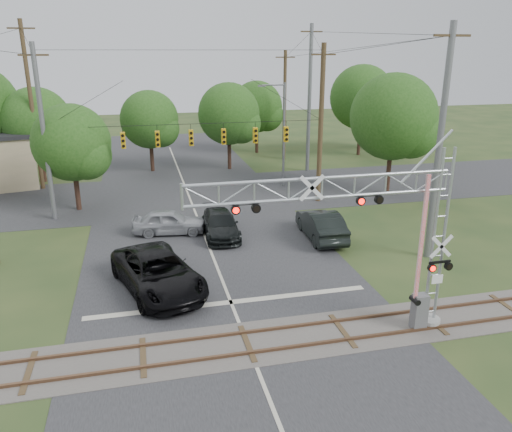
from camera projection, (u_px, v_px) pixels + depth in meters
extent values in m
plane|color=#253B1B|center=(259.00, 375.00, 17.72)|extent=(160.00, 160.00, 0.00)
cube|color=#272729|center=(216.00, 264.00, 26.95)|extent=(14.00, 90.00, 0.02)
cube|color=#272729|center=(188.00, 195.00, 39.87)|extent=(90.00, 12.00, 0.02)
cube|color=#4A4440|center=(247.00, 344.00, 19.56)|extent=(90.00, 3.20, 0.05)
cube|color=brown|center=(251.00, 353.00, 18.87)|extent=(90.00, 0.12, 0.14)
cube|color=brown|center=(243.00, 333.00, 20.20)|extent=(90.00, 0.12, 0.14)
cylinder|color=gray|center=(428.00, 321.00, 20.93)|extent=(0.94, 0.94, 0.31)
cube|color=silver|center=(437.00, 279.00, 19.98)|extent=(0.47, 0.03, 0.37)
cube|color=slate|center=(419.00, 312.00, 20.41)|extent=(0.57, 0.47, 1.57)
cube|color=red|center=(422.00, 240.00, 19.34)|extent=(0.15, 0.09, 5.22)
cylinder|color=slate|center=(44.00, 135.00, 32.29)|extent=(0.32, 0.32, 11.50)
cylinder|color=#44351F|center=(321.00, 126.00, 36.46)|extent=(0.36, 0.36, 11.50)
cylinder|color=black|center=(191.00, 124.00, 34.24)|extent=(19.00, 0.03, 0.03)
cube|color=gold|center=(88.00, 142.00, 33.03)|extent=(0.30, 0.30, 1.10)
cube|color=gold|center=(123.00, 140.00, 33.54)|extent=(0.30, 0.30, 1.10)
cube|color=gold|center=(158.00, 139.00, 34.04)|extent=(0.30, 0.30, 1.10)
cube|color=gold|center=(191.00, 138.00, 34.54)|extent=(0.30, 0.30, 1.10)
cube|color=gold|center=(224.00, 137.00, 35.04)|extent=(0.30, 0.30, 1.10)
cube|color=gold|center=(255.00, 135.00, 35.54)|extent=(0.30, 0.30, 1.10)
cube|color=gold|center=(286.00, 134.00, 36.04)|extent=(0.30, 0.30, 1.10)
imported|color=black|center=(158.00, 272.00, 23.71)|extent=(4.84, 7.24, 1.85)
imported|color=black|center=(220.00, 224.00, 30.84)|extent=(2.27, 5.16, 1.48)
imported|color=#95979C|center=(169.00, 222.00, 31.21)|extent=(4.77, 2.45, 1.55)
imported|color=black|center=(321.00, 224.00, 30.42)|extent=(2.10, 5.39, 1.75)
cylinder|color=slate|center=(284.00, 136.00, 41.02)|extent=(0.19, 0.19, 8.56)
cylinder|color=slate|center=(273.00, 85.00, 39.53)|extent=(1.90, 0.11, 0.11)
cube|color=slate|center=(262.00, 86.00, 39.33)|extent=(0.57, 0.24, 0.14)
cylinder|color=#44351F|center=(32.00, 108.00, 39.59)|extent=(0.34, 0.34, 13.27)
cube|color=#44351F|center=(21.00, 28.00, 37.72)|extent=(2.00, 0.12, 0.12)
cylinder|color=slate|center=(309.00, 100.00, 45.77)|extent=(0.34, 0.34, 13.25)
cube|color=#44351F|center=(312.00, 32.00, 43.90)|extent=(2.00, 0.12, 0.12)
cylinder|color=slate|center=(439.00, 147.00, 26.00)|extent=(0.34, 0.34, 12.36)
cube|color=#44351F|center=(452.00, 35.00, 24.27)|extent=(2.00, 0.12, 0.12)
cylinder|color=#44351F|center=(285.00, 106.00, 51.44)|extent=(0.34, 0.34, 11.03)
cube|color=#44351F|center=(285.00, 57.00, 49.92)|extent=(2.00, 0.12, 0.12)
cylinder|color=#332017|center=(42.00, 161.00, 43.34)|extent=(0.36, 0.36, 3.73)
sphere|color=#1F4B15|center=(37.00, 121.00, 42.27)|extent=(5.76, 5.76, 5.76)
cylinder|color=#332017|center=(77.00, 186.00, 35.60)|extent=(0.36, 0.36, 3.47)
sphere|color=#1F4B15|center=(71.00, 143.00, 34.60)|extent=(5.36, 5.36, 5.36)
cylinder|color=#332017|center=(152.00, 153.00, 47.24)|extent=(0.36, 0.36, 3.47)
sphere|color=#1F4B15|center=(149.00, 119.00, 46.25)|extent=(5.36, 5.36, 5.36)
cylinder|color=#332017|center=(229.00, 150.00, 48.07)|extent=(0.36, 0.36, 3.76)
sphere|color=#1F4B15|center=(229.00, 114.00, 46.99)|extent=(5.81, 5.81, 5.81)
cylinder|color=#332017|center=(257.00, 137.00, 55.83)|extent=(0.36, 0.36, 3.62)
sphere|color=#1F4B15|center=(257.00, 107.00, 54.79)|extent=(5.60, 5.60, 5.60)
cylinder|color=#332017|center=(389.00, 167.00, 39.75)|extent=(0.36, 0.36, 4.32)
sphere|color=#1F4B15|center=(393.00, 117.00, 38.51)|extent=(6.68, 6.68, 6.68)
cylinder|color=#332017|center=(359.00, 135.00, 54.51)|extent=(0.36, 0.36, 4.42)
sphere|color=#1F4B15|center=(362.00, 97.00, 53.24)|extent=(6.84, 6.84, 6.84)
cylinder|color=#332017|center=(378.00, 136.00, 57.63)|extent=(0.36, 0.36, 3.16)
sphere|color=#1F4B15|center=(380.00, 111.00, 56.73)|extent=(4.88, 4.88, 4.88)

